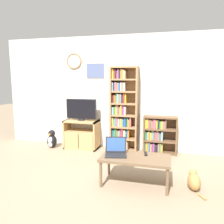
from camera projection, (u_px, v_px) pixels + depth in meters
The scene contains 11 objects.
ground_plane at pixel (94, 186), 3.37m from camera, with size 18.00×18.00×0.00m, color gray.
wall_back at pixel (121, 93), 5.04m from camera, with size 5.86×0.09×2.60m.
tv_stand at pixel (82, 134), 5.14m from camera, with size 0.78×0.43×0.67m.
television at pixel (81, 110), 5.05m from camera, with size 0.72×0.18×0.50m.
bookshelf_tall at pixel (123, 111), 4.92m from camera, with size 0.61×0.29×1.90m.
bookshelf_short at pixel (158, 135), 4.81m from camera, with size 0.72×0.26×0.82m.
coffee_table at pixel (135, 160), 3.37m from camera, with size 1.06×0.54×0.44m.
laptop at pixel (116, 150), 3.46m from camera, with size 0.39×0.36×0.27m.
remote_near_laptop at pixel (146, 154), 3.47m from camera, with size 0.07×0.16×0.02m.
cat at pixel (194, 181), 3.24m from camera, with size 0.26×0.45×0.29m.
penguin_figurine at pixel (52, 140), 5.19m from camera, with size 0.23×0.21×0.43m.
Camera 1 is at (1.07, -2.98, 1.64)m, focal length 35.00 mm.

